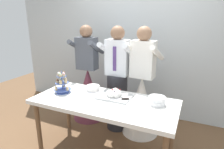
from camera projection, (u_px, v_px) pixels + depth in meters
name	position (u px, v px, depth m)	size (l,w,h in m)	color
rear_wall	(138.00, 36.00, 3.42)	(5.20, 0.10, 2.90)	silver
dessert_table	(104.00, 106.00, 2.41)	(1.80, 0.80, 0.78)	white
cupcake_stand	(62.00, 83.00, 2.60)	(0.23, 0.23, 0.31)	#4C66B2
main_cake_tray	(114.00, 94.00, 2.46)	(0.42, 0.33, 0.13)	silver
plate_stack	(157.00, 101.00, 2.26)	(0.20, 0.20, 0.10)	white
round_cake	(93.00, 88.00, 2.70)	(0.24, 0.24, 0.07)	white
person_groom	(117.00, 85.00, 3.00)	(0.46, 0.49, 1.66)	#232328
person_bride	(141.00, 98.00, 2.92)	(0.56, 0.56, 1.66)	white
person_guest	(88.00, 87.00, 3.38)	(0.56, 0.56, 1.66)	brown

